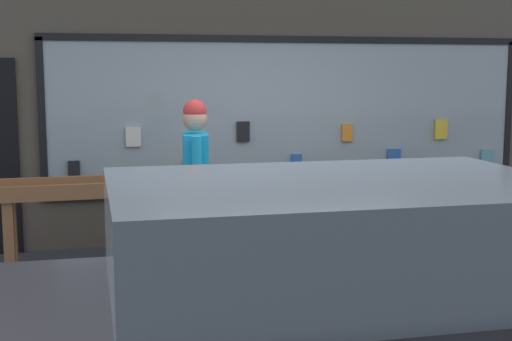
# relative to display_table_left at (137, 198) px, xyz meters

# --- Properties ---
(ground_plane) EXTENTS (40.00, 40.00, 0.00)m
(ground_plane) POSITION_rel_display_table_left_xyz_m (1.39, -1.10, -0.76)
(ground_plane) COLOR #2D2D33
(shopfront_facade) EXTENTS (7.60, 0.29, 3.69)m
(shopfront_facade) POSITION_rel_display_table_left_xyz_m (1.39, 1.29, 1.05)
(shopfront_facade) COLOR #4C473D
(shopfront_facade) RESTS_ON ground_plane
(display_table_left) EXTENTS (2.53, 0.63, 0.96)m
(display_table_left) POSITION_rel_display_table_left_xyz_m (0.00, 0.00, 0.00)
(display_table_left) COLOR brown
(display_table_left) RESTS_ON ground_plane
(display_table_right) EXTENTS (2.53, 0.65, 0.91)m
(display_table_right) POSITION_rel_display_table_left_xyz_m (2.79, -0.00, -0.03)
(display_table_right) COLOR brown
(display_table_right) RESTS_ON ground_plane
(person_browsing) EXTENTS (0.27, 0.67, 1.71)m
(person_browsing) POSITION_rel_display_table_left_xyz_m (0.50, -0.46, 0.24)
(person_browsing) COLOR black
(person_browsing) RESTS_ON ground_plane
(small_dog) EXTENTS (0.37, 0.49, 0.38)m
(small_dog) POSITION_rel_display_table_left_xyz_m (0.99, -0.70, -0.50)
(small_dog) COLOR black
(small_dog) RESTS_ON ground_plane
(parked_car) EXTENTS (4.17, 1.97, 1.41)m
(parked_car) POSITION_rel_display_table_left_xyz_m (0.77, -3.38, -0.02)
(parked_car) COLOR black
(parked_car) RESTS_ON ground_plane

